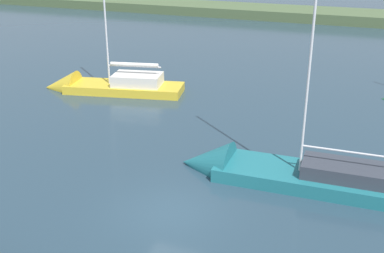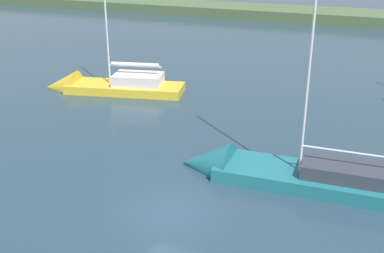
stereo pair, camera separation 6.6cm
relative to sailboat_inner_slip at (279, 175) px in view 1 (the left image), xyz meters
name	(u,v)px [view 1 (the left image)]	position (x,y,z in m)	size (l,w,h in m)	color
ground_plane	(170,212)	(3.07, 4.11, -0.20)	(200.00, 200.00, 0.00)	#263D4C
far_shoreline	(338,21)	(3.07, -44.45, -0.20)	(180.00, 8.00, 2.40)	#4C603D
sailboat_inner_slip	(279,175)	(0.00, 0.00, 0.00)	(10.43, 3.01, 13.15)	#1E6B75
sailboat_far_left	(103,88)	(13.69, -7.62, -0.01)	(9.67, 4.61, 10.94)	gold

